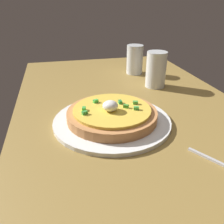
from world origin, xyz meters
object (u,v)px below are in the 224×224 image
at_px(cup_near, 135,61).
at_px(cup_far, 156,72).
at_px(pizza, 112,114).
at_px(fork, 220,163).
at_px(plate, 112,121).

height_order(cup_near, cup_far, cup_far).
xyz_separation_m(pizza, cup_far, (-0.23, 0.21, 0.03)).
bearing_deg(cup_near, fork, -1.71).
distance_m(pizza, cup_far, 0.31).
bearing_deg(cup_near, pizza, -25.23).
xyz_separation_m(plate, fork, (0.21, 0.17, -0.00)).
bearing_deg(pizza, plate, 146.71).
bearing_deg(fork, cup_far, 144.18).
distance_m(pizza, cup_near, 0.43).
bearing_deg(plate, fork, 38.13).
relative_size(cup_near, cup_far, 0.93).
bearing_deg(plate, cup_far, 137.49).
distance_m(pizza, fork, 0.27).
height_order(plate, pizza, pizza).
relative_size(cup_far, fork, 1.17).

